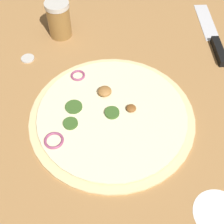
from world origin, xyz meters
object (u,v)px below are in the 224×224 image
spice_jar (59,19)px  loose_cap (28,58)px  knife (215,41)px  pizza (111,115)px

spice_jar → loose_cap: size_ratio=2.94×
knife → loose_cap: knife is taller
pizza → spice_jar: (-0.32, 0.03, 0.04)m
knife → spice_jar: size_ratio=2.51×
pizza → knife: pizza is taller
pizza → loose_cap: bearing=-161.7°
pizza → knife: bearing=101.0°
pizza → knife: 0.38m
loose_cap → pizza: bearing=18.3°
knife → spice_jar: spice_jar is taller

